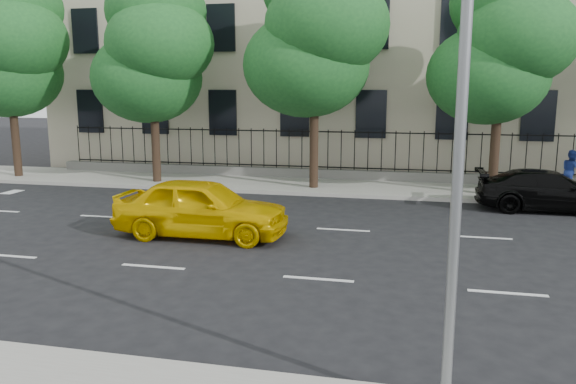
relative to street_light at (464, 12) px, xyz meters
name	(u,v)px	position (x,y,z in m)	size (l,w,h in m)	color
ground	(295,325)	(-2.50, 1.77, -5.15)	(120.00, 120.00, 0.00)	black
far_sidewalk	(364,188)	(-2.50, 15.77, -5.07)	(60.00, 4.00, 0.15)	gray
lane_markings	(333,251)	(-2.50, 6.52, -5.14)	(49.60, 4.62, 0.01)	silver
iron_fence	(368,168)	(-2.50, 17.47, -4.50)	(30.00, 0.50, 2.20)	slate
street_light	(464,12)	(0.00, 0.00, 0.00)	(0.25, 3.32, 8.05)	slate
tree_a	(10,44)	(-18.46, 15.13, 0.98)	(5.71, 5.31, 9.39)	#382619
tree_b	(154,48)	(-11.46, 15.13, 0.69)	(5.53, 5.12, 8.97)	#382619
tree_c	(317,31)	(-4.46, 15.13, 1.26)	(5.89, 5.50, 9.80)	#382619
tree_d	(502,43)	(2.54, 15.13, 0.69)	(5.34, 4.94, 8.84)	#382619
yellow_taxi	(202,207)	(-6.37, 7.17, -4.30)	(2.00, 4.97, 1.69)	#DBAB00
black_sedan	(549,191)	(4.11, 13.00, -4.44)	(1.98, 4.86, 1.41)	black
pedestrian_far	(571,171)	(5.60, 16.27, -4.17)	(0.81, 0.63, 1.66)	navy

